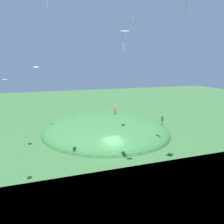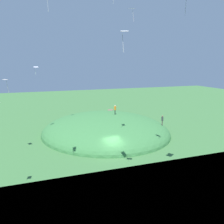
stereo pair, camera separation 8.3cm
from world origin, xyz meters
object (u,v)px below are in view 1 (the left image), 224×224
object	(u,v)px
kite_2	(5,81)
kite_4	(125,33)
person_with_child	(115,109)
person_near_shore	(162,119)
kite_3	(132,9)
kite_9	(36,68)

from	to	relation	value
kite_2	kite_4	size ratio (longest dim) A/B	0.95
person_with_child	person_near_shore	size ratio (longest dim) A/B	0.97
person_near_shore	kite_3	xyz separation A→B (m)	(1.52, 5.72, 18.66)
kite_4	person_with_child	bearing A→B (deg)	-18.07
kite_4	kite_9	bearing A→B (deg)	22.65
person_with_child	kite_2	distance (m)	20.05
person_with_child	kite_3	size ratio (longest dim) A/B	0.84
kite_3	kite_9	world-z (taller)	kite_3
kite_2	kite_4	xyz separation A→B (m)	(-12.95, -11.48, 5.01)
person_with_child	kite_9	bearing A→B (deg)	-56.70
kite_3	person_near_shore	bearing A→B (deg)	-104.88
kite_3	kite_4	size ratio (longest dim) A/B	1.07
kite_4	kite_2	bearing A→B (deg)	41.55
person_with_child	person_near_shore	world-z (taller)	person_with_child
kite_4	kite_3	bearing A→B (deg)	-26.30
kite_3	kite_9	xyz separation A→B (m)	(1.15, 15.59, -9.33)
person_with_child	kite_9	size ratio (longest dim) A/B	1.43
person_near_shore	kite_3	size ratio (longest dim) A/B	0.86
person_with_child	person_near_shore	bearing A→B (deg)	83.98
person_near_shore	kite_3	bearing A→B (deg)	-50.46
person_near_shore	kite_2	xyz separation A→B (m)	(-2.10, 25.39, 7.74)
person_with_child	kite_3	world-z (taller)	kite_3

